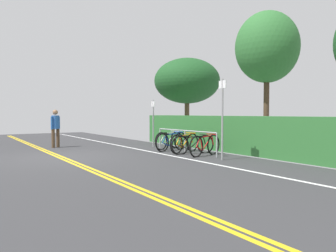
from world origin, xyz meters
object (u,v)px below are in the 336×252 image
bicycle_0 (169,140)px  bicycle_3 (193,144)px  bike_rack (185,136)px  sign_post_far (222,112)px  bicycle_1 (172,141)px  tree_near_left (187,81)px  bicycle_4 (205,145)px  pedestrian (55,126)px  sign_post_near (153,118)px  tree_mid (267,48)px  bicycle_2 (185,143)px

bicycle_0 → bicycle_3: 1.96m
bike_rack → sign_post_far: sign_post_far is taller
bike_rack → bicycle_1: bearing=-169.9°
bicycle_0 → sign_post_far: (3.74, -0.40, 1.17)m
bike_rack → tree_near_left: tree_near_left is taller
bicycle_4 → bike_rack: bearing=178.0°
pedestrian → sign_post_near: bearing=61.2°
bicycle_1 → tree_mid: 5.30m
bicycle_1 → sign_post_far: (3.17, -0.16, 1.17)m
sign_post_near → pedestrian: bearing=-118.8°
sign_post_near → tree_mid: tree_mid is taller
bicycle_3 → bicycle_0: bearing=174.0°
bicycle_0 → sign_post_far: size_ratio=0.64×
tree_mid → bicycle_0: bearing=-132.6°
bicycle_0 → tree_near_left: bearing=133.8°
bike_rack → sign_post_near: bearing=-179.2°
bicycle_0 → sign_post_far: sign_post_far is taller
bicycle_0 → tree_near_left: size_ratio=0.37×
bicycle_4 → pedestrian: (-5.68, -3.72, 0.58)m
bicycle_3 → pedestrian: 6.26m
bicycle_1 → pedestrian: (-3.67, -3.63, 0.59)m
bicycle_1 → bicycle_3: size_ratio=1.02×
pedestrian → sign_post_near: sign_post_near is taller
tree_near_left → bicycle_1: bearing=-43.3°
sign_post_far → bike_rack: bearing=173.1°
bicycle_3 → pedestrian: bearing=-144.0°
bicycle_0 → bicycle_3: (1.94, -0.21, -0.01)m
bicycle_3 → tree_near_left: size_ratio=0.39×
bike_rack → sign_post_near: 2.45m
sign_post_near → bicycle_4: bearing=-0.2°
bike_rack → tree_near_left: bearing=143.1°
bike_rack → bicycle_0: bike_rack is taller
bicycle_0 → pedestrian: 4.99m
bicycle_1 → bike_rack: bearing=10.1°
bicycle_2 → bicycle_3: bicycle_2 is taller
bicycle_4 → bicycle_2: bearing=-178.5°
sign_post_far → bicycle_2: bearing=174.7°
bicycle_3 → bicycle_2: bearing=177.5°
bicycle_0 → bicycle_4: bicycle_4 is taller
bike_rack → pedestrian: size_ratio=2.26×
bicycle_2 → pedestrian: pedestrian is taller
bicycle_1 → tree_near_left: (-3.55, 3.35, 2.88)m
sign_post_near → tree_near_left: size_ratio=0.47×
bicycle_4 → sign_post_far: bearing=-12.1°
bike_rack → tree_mid: size_ratio=0.67×
bicycle_3 → tree_mid: bearing=76.9°
tree_near_left → bicycle_0: bearing=-46.2°
bicycle_0 → pedestrian: (-3.10, -3.87, 0.58)m
pedestrian → sign_post_far: size_ratio=0.64×
sign_post_near → bicycle_2: bearing=-1.0°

